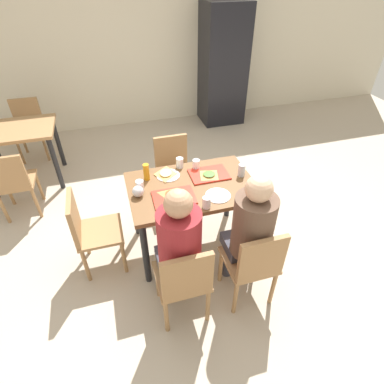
{
  "coord_description": "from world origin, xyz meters",
  "views": [
    {
      "loc": [
        -0.64,
        -2.18,
        2.43
      ],
      "look_at": [
        0.0,
        0.0,
        0.69
      ],
      "focal_mm": 29.04,
      "sensor_mm": 36.0,
      "label": 1
    }
  ],
  "objects": [
    {
      "name": "paper_plate_near_edge",
      "position": [
        0.17,
        -0.21,
        0.77
      ],
      "size": [
        0.22,
        0.22,
        0.01
      ],
      "primitive_type": "cylinder",
      "color": "white",
      "rests_on": "main_table"
    },
    {
      "name": "ground_plane",
      "position": [
        0.0,
        0.0,
        -0.01
      ],
      "size": [
        10.0,
        10.0,
        0.02
      ],
      "primitive_type": "cube",
      "color": "#B7A893"
    },
    {
      "name": "condiment_bottle",
      "position": [
        -0.37,
        0.21,
        0.84
      ],
      "size": [
        0.06,
        0.06,
        0.16
      ],
      "primitive_type": "cylinder",
      "color": "orange",
      "rests_on": "main_table"
    },
    {
      "name": "plastic_cup_b",
      "position": [
        0.03,
        -0.33,
        0.81
      ],
      "size": [
        0.07,
        0.07,
        0.1
      ],
      "primitive_type": "cylinder",
      "color": "white",
      "rests_on": "main_table"
    },
    {
      "name": "background_chair_near",
      "position": [
        -1.73,
        0.99,
        0.48
      ],
      "size": [
        0.4,
        0.4,
        0.83
      ],
      "color": "#9E7247",
      "rests_on": "ground_plane"
    },
    {
      "name": "chair_far_side",
      "position": [
        0.0,
        0.77,
        0.48
      ],
      "size": [
        0.4,
        0.4,
        0.83
      ],
      "color": "#9E7247",
      "rests_on": "ground_plane"
    },
    {
      "name": "background_table",
      "position": [
        -1.73,
        1.72,
        0.63
      ],
      "size": [
        0.9,
        0.7,
        0.76
      ],
      "color": "#9E7247",
      "rests_on": "ground_plane"
    },
    {
      "name": "tray_red_far",
      "position": [
        0.2,
        0.12,
        0.77
      ],
      "size": [
        0.36,
        0.26,
        0.02
      ],
      "primitive_type": "cube",
      "rotation": [
        0.0,
        0.0,
        -0.01
      ],
      "color": "red",
      "rests_on": "main_table"
    },
    {
      "name": "plastic_cup_c",
      "position": [
        -0.46,
        0.06,
        0.81
      ],
      "size": [
        0.07,
        0.07,
        0.1
      ],
      "primitive_type": "cylinder",
      "color": "white",
      "rests_on": "main_table"
    },
    {
      "name": "tray_red_near",
      "position": [
        -0.2,
        -0.13,
        0.77
      ],
      "size": [
        0.37,
        0.27,
        0.02
      ],
      "primitive_type": "cube",
      "rotation": [
        0.0,
        0.0,
        -0.03
      ],
      "color": "red",
      "rests_on": "main_table"
    },
    {
      "name": "pizza_slice_b",
      "position": [
        0.19,
        0.09,
        0.79
      ],
      "size": [
        0.23,
        0.22,
        0.02
      ],
      "color": "tan",
      "rests_on": "tray_red_far"
    },
    {
      "name": "plastic_cup_d",
      "position": [
        0.12,
        0.25,
        0.81
      ],
      "size": [
        0.07,
        0.07,
        0.1
      ],
      "primitive_type": "cylinder",
      "color": "white",
      "rests_on": "main_table"
    },
    {
      "name": "person_in_brown_jacket",
      "position": [
        0.29,
        -0.63,
        0.73
      ],
      "size": [
        0.32,
        0.42,
        1.24
      ],
      "color": "#383842",
      "rests_on": "ground_plane"
    },
    {
      "name": "chair_left_end",
      "position": [
        -0.96,
        0.0,
        0.48
      ],
      "size": [
        0.4,
        0.4,
        0.83
      ],
      "color": "#9E7247",
      "rests_on": "ground_plane"
    },
    {
      "name": "pizza_slice_c",
      "position": [
        -0.19,
        0.23,
        0.78
      ],
      "size": [
        0.21,
        0.23,
        0.02
      ],
      "color": "tan",
      "rests_on": "paper_plate_center"
    },
    {
      "name": "soda_can",
      "position": [
        0.49,
        0.02,
        0.82
      ],
      "size": [
        0.07,
        0.07,
        0.12
      ],
      "primitive_type": "cylinder",
      "color": "#B7BCC6",
      "rests_on": "main_table"
    },
    {
      "name": "pizza_slice_a",
      "position": [
        -0.19,
        -0.11,
        0.79
      ],
      "size": [
        0.27,
        0.24,
        0.02
      ],
      "color": "#C68C47",
      "rests_on": "tray_red_near"
    },
    {
      "name": "back_wall",
      "position": [
        0.0,
        3.2,
        1.4
      ],
      "size": [
        10.0,
        0.1,
        2.8
      ],
      "primitive_type": "cube",
      "color": "beige",
      "rests_on": "ground_plane"
    },
    {
      "name": "chair_near_right",
      "position": [
        0.29,
        -0.77,
        0.48
      ],
      "size": [
        0.4,
        0.4,
        0.83
      ],
      "color": "#9E7247",
      "rests_on": "ground_plane"
    },
    {
      "name": "drink_fridge",
      "position": [
        1.37,
        2.85,
        0.95
      ],
      "size": [
        0.7,
        0.6,
        1.9
      ],
      "primitive_type": "cube",
      "color": "black",
      "rests_on": "ground_plane"
    },
    {
      "name": "paper_plate_center",
      "position": [
        -0.17,
        0.21,
        0.77
      ],
      "size": [
        0.22,
        0.22,
        0.01
      ],
      "primitive_type": "cylinder",
      "color": "white",
      "rests_on": "main_table"
    },
    {
      "name": "foil_bundle",
      "position": [
        -0.49,
        -0.02,
        0.81
      ],
      "size": [
        0.1,
        0.1,
        0.1
      ],
      "primitive_type": "sphere",
      "color": "silver",
      "rests_on": "main_table"
    },
    {
      "name": "chair_near_left",
      "position": [
        -0.29,
        -0.77,
        0.48
      ],
      "size": [
        0.4,
        0.4,
        0.83
      ],
      "color": "#9E7247",
      "rests_on": "ground_plane"
    },
    {
      "name": "person_in_red",
      "position": [
        -0.29,
        -0.63,
        0.73
      ],
      "size": [
        0.32,
        0.42,
        1.24
      ],
      "color": "#383842",
      "rests_on": "ground_plane"
    },
    {
      "name": "main_table",
      "position": [
        0.0,
        0.0,
        0.66
      ],
      "size": [
        1.15,
        0.77,
        0.76
      ],
      "color": "brown",
      "rests_on": "ground_plane"
    },
    {
      "name": "background_chair_far",
      "position": [
        -1.73,
        2.45,
        0.48
      ],
      "size": [
        0.4,
        0.4,
        0.83
      ],
      "color": "#9E7247",
      "rests_on": "ground_plane"
    },
    {
      "name": "plastic_cup_a",
      "position": [
        -0.03,
        0.33,
        0.81
      ],
      "size": [
        0.07,
        0.07,
        0.1
      ],
      "primitive_type": "cylinder",
      "color": "white",
      "rests_on": "main_table"
    }
  ]
}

